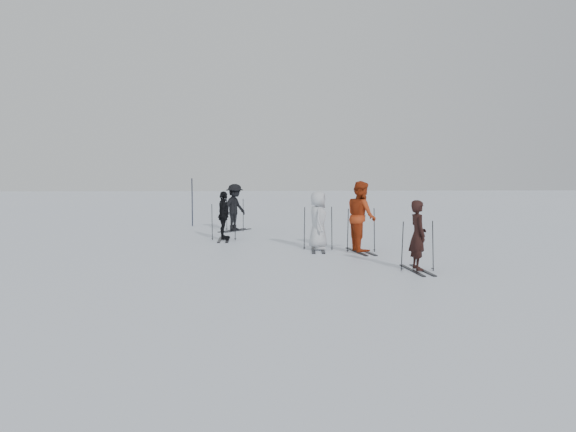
% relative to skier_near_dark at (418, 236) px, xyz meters
% --- Properties ---
extents(ground, '(120.00, 120.00, 0.00)m').
position_rel_skier_near_dark_xyz_m(ground, '(-2.73, 2.70, -0.80)').
color(ground, silver).
rests_on(ground, ground).
extents(skier_near_dark, '(0.41, 0.60, 1.59)m').
position_rel_skier_near_dark_xyz_m(skier_near_dark, '(0.00, 0.00, 0.00)').
color(skier_near_dark, black).
rests_on(skier_near_dark, ground).
extents(skier_red, '(0.88, 1.07, 2.00)m').
position_rel_skier_near_dark_xyz_m(skier_red, '(-0.68, 3.17, 0.20)').
color(skier_red, '#A23212').
rests_on(skier_red, ground).
extents(skier_grey, '(0.62, 0.88, 1.69)m').
position_rel_skier_near_dark_xyz_m(skier_grey, '(-1.84, 3.72, 0.05)').
color(skier_grey, silver).
rests_on(skier_grey, ground).
extents(skier_uphill_left, '(0.39, 0.95, 1.61)m').
position_rel_skier_near_dark_xyz_m(skier_uphill_left, '(-4.72, 6.35, 0.01)').
color(skier_uphill_left, black).
rests_on(skier_uphill_left, ground).
extents(skier_uphill_far, '(1.21, 1.34, 1.80)m').
position_rel_skier_near_dark_xyz_m(skier_uphill_far, '(-4.43, 9.49, 0.11)').
color(skier_uphill_far, black).
rests_on(skier_uphill_far, ground).
extents(skis_near_dark, '(1.66, 0.93, 1.18)m').
position_rel_skier_near_dark_xyz_m(skis_near_dark, '(0.00, 0.00, -0.21)').
color(skis_near_dark, black).
rests_on(skis_near_dark, ground).
extents(skis_red, '(1.88, 1.17, 1.29)m').
position_rel_skier_near_dark_xyz_m(skis_red, '(-0.68, 3.17, -0.15)').
color(skis_red, black).
rests_on(skis_red, ground).
extents(skis_grey, '(1.87, 1.12, 1.30)m').
position_rel_skier_near_dark_xyz_m(skis_grey, '(-1.84, 3.72, -0.14)').
color(skis_grey, black).
rests_on(skis_grey, ground).
extents(skis_uphill_left, '(1.73, 0.92, 1.26)m').
position_rel_skier_near_dark_xyz_m(skis_uphill_left, '(-4.72, 6.35, -0.17)').
color(skis_uphill_left, black).
rests_on(skis_uphill_left, ground).
extents(skis_uphill_far, '(2.02, 1.80, 1.31)m').
position_rel_skier_near_dark_xyz_m(skis_uphill_far, '(-4.43, 9.49, -0.14)').
color(skis_uphill_far, black).
rests_on(skis_uphill_far, ground).
extents(piste_marker, '(0.06, 0.06, 2.04)m').
position_rel_skier_near_dark_xyz_m(piste_marker, '(-6.31, 11.65, 0.23)').
color(piste_marker, black).
rests_on(piste_marker, ground).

